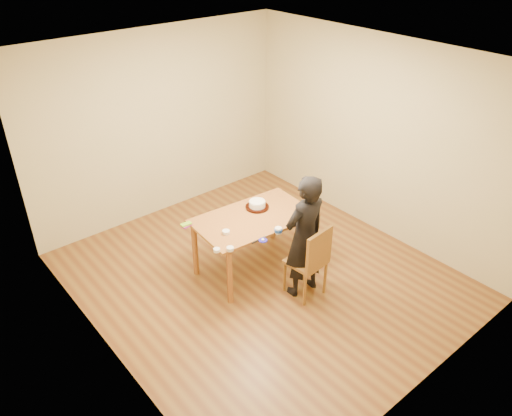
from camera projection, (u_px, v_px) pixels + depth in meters
room_shell at (243, 171)px, 5.82m from camera, size 4.00×4.50×2.70m
dining_table at (253, 218)px, 6.09m from camera, size 1.49×0.95×0.04m
dining_chair at (306, 261)px, 5.80m from camera, size 0.43×0.43×0.04m
cake_plate at (257, 207)px, 6.27m from camera, size 0.30×0.30×0.02m
cake at (257, 204)px, 6.25m from camera, size 0.21×0.21×0.07m
frosting_dome at (257, 201)px, 6.22m from camera, size 0.20×0.20×0.03m
frosting_tub at (278, 230)px, 5.76m from camera, size 0.08×0.08×0.07m
frosting_lid at (263, 240)px, 5.64m from camera, size 0.10×0.10×0.01m
frosting_dollop at (263, 239)px, 5.64m from camera, size 0.04×0.04×0.02m
ramekin_green at (230, 249)px, 5.48m from camera, size 0.08×0.08×0.04m
ramekin_yellow at (226, 232)px, 5.76m from camera, size 0.09×0.09×0.04m
ramekin_multi at (217, 250)px, 5.46m from camera, size 0.07×0.07×0.04m
candy_box_pink at (187, 226)px, 5.90m from camera, size 0.14×0.09×0.02m
candy_box_green at (186, 224)px, 5.89m from camera, size 0.13×0.07×0.02m
spatula at (257, 241)px, 5.63m from camera, size 0.15×0.03×0.01m
person at (304, 237)px, 5.67m from camera, size 0.58×0.39×1.54m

